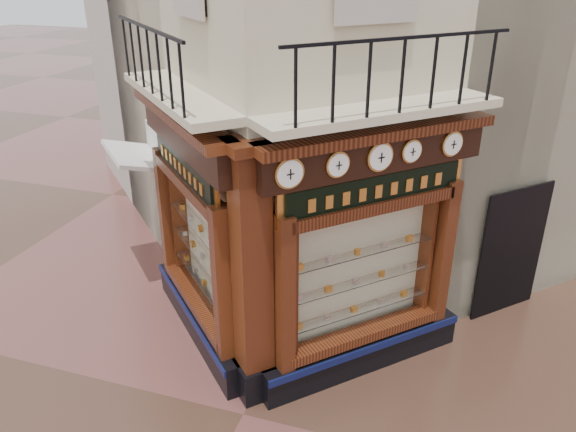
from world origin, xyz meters
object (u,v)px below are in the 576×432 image
at_px(corner_pilaster, 252,282).
at_px(clock_b, 338,165).
at_px(awning, 151,272).
at_px(clock_e, 452,144).
at_px(signboard_right, 376,190).
at_px(clock_a, 289,173).
at_px(clock_d, 411,151).
at_px(clock_c, 380,157).
at_px(signboard_left, 184,168).

bearing_deg(corner_pilaster, clock_b, -22.27).
bearing_deg(awning, clock_e, -143.63).
bearing_deg(corner_pilaster, signboard_right, -10.25).
relative_size(clock_a, signboard_right, 0.18).
height_order(clock_a, clock_e, clock_a).
bearing_deg(clock_d, clock_a, -180.00).
distance_m(corner_pilaster, signboard_right, 2.12).
distance_m(clock_c, clock_e, 1.24).
height_order(clock_b, signboard_left, clock_b).
relative_size(clock_e, signboard_right, 0.17).
height_order(clock_a, signboard_right, clock_a).
bearing_deg(clock_d, clock_c, 180.00).
xyz_separation_m(clock_c, signboard_right, (-0.04, 0.12, -0.52)).
relative_size(corner_pilaster, signboard_right, 1.82).
xyz_separation_m(clock_e, awning, (-5.72, 0.87, -3.62)).
xyz_separation_m(clock_c, signboard_left, (-2.96, 0.12, -0.52)).
xyz_separation_m(corner_pilaster, clock_c, (1.50, 0.90, 1.67)).
bearing_deg(clock_c, signboard_left, 132.75).
xyz_separation_m(clock_b, signboard_left, (-2.50, 0.58, -0.52)).
relative_size(clock_b, clock_d, 1.05).
distance_m(awning, signboard_right, 5.95).
bearing_deg(clock_d, corner_pilaster, 169.09).
bearing_deg(signboard_left, clock_d, -130.69).
distance_m(clock_c, signboard_left, 3.01).
height_order(clock_d, signboard_right, clock_d).
bearing_deg(awning, corner_pilaster, -173.26).
relative_size(clock_e, signboard_left, 0.18).
bearing_deg(corner_pilaster, clock_e, -8.29).
height_order(clock_c, clock_e, clock_c).
height_order(corner_pilaster, signboard_left, corner_pilaster).
height_order(clock_e, signboard_left, clock_e).
height_order(clock_b, signboard_right, clock_b).
bearing_deg(clock_e, signboard_left, 146.17).
bearing_deg(clock_e, clock_c, 180.00).
height_order(clock_b, clock_c, clock_c).
xyz_separation_m(clock_b, awning, (-4.39, 2.20, -3.62)).
bearing_deg(clock_c, signboard_right, 64.07).
height_order(clock_c, signboard_left, clock_c).
bearing_deg(clock_a, clock_e, 0.00).
bearing_deg(clock_b, clock_c, 0.00).
height_order(corner_pilaster, signboard_right, corner_pilaster).
bearing_deg(corner_pilaster, signboard_left, 100.25).
xyz_separation_m(clock_b, signboard_right, (0.42, 0.58, -0.52)).
bearing_deg(clock_a, awning, 100.39).
height_order(clock_e, signboard_right, clock_e).
xyz_separation_m(clock_a, clock_e, (1.82, 1.82, -0.00)).
bearing_deg(clock_e, signboard_right, 174.65).
bearing_deg(clock_b, awning, 108.32).
bearing_deg(awning, clock_d, -149.77).
bearing_deg(signboard_right, corner_pilaster, 169.75).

